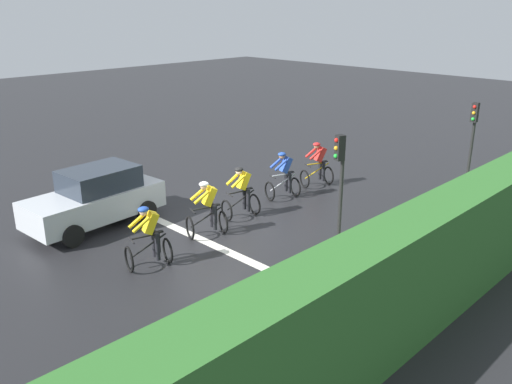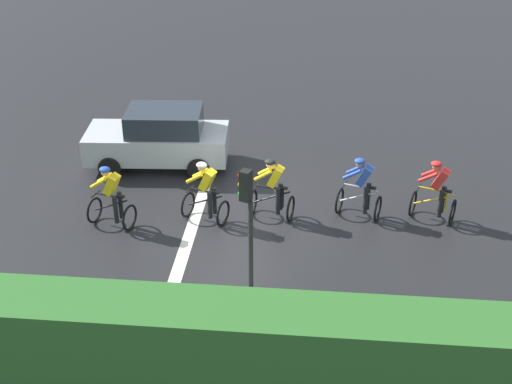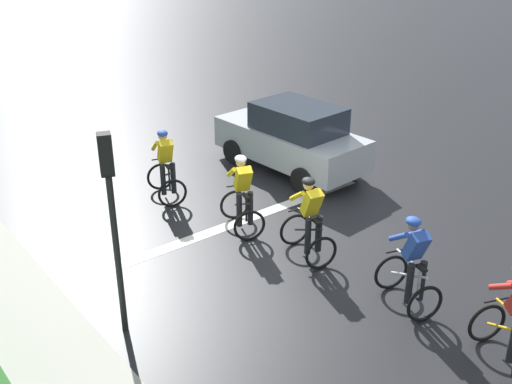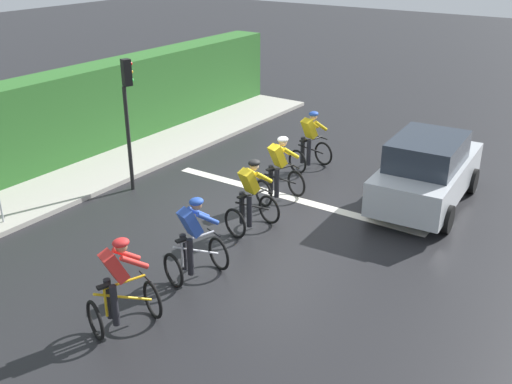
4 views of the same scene
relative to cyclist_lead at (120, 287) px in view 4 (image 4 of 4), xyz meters
The scene contains 12 objects.
ground_plane 5.29m from the cyclist_lead, 85.21° to the right, with size 80.00×80.00×0.00m, color black.
sidewalk_kerb 6.81m from the cyclist_lead, 28.36° to the right, with size 2.80×21.33×0.12m, color #ADA89E.
stone_wall_low 7.59m from the cyclist_lead, 25.12° to the right, with size 0.44×21.33×0.44m, color gray.
hedge_wall 7.86m from the cyclist_lead, 24.19° to the right, with size 1.10×21.33×2.55m, color #2D6628.
road_marking_stop_line 6.19m from the cyclist_lead, 85.92° to the right, with size 7.00×0.30×0.01m, color silver.
cyclist_lead is the anchor object (origin of this frame).
cyclist_second 1.88m from the cyclist_lead, 89.66° to the right, with size 0.98×1.24×1.66m.
cyclist_mid 4.12m from the cyclist_lead, 86.44° to the right, with size 0.90×1.20×1.66m.
cyclist_fourth 5.82m from the cyclist_lead, 84.17° to the right, with size 1.01×1.25×1.66m.
cyclist_trailing 8.17m from the cyclist_lead, 82.67° to the right, with size 0.94×1.22×1.66m.
car_silver 8.01m from the cyclist_lead, 107.56° to the right, with size 2.09×4.20×1.76m.
traffic_light_near_crossing 6.15m from the cyclist_lead, 46.77° to the right, with size 0.26×0.30×3.34m.
Camera 4 is at (-6.89, 10.72, 6.08)m, focal length 41.50 mm.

